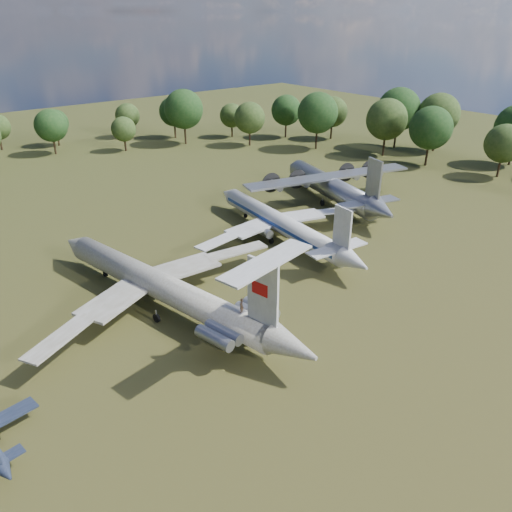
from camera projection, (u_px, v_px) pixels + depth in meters
ground at (173, 308)px, 59.92m from camera, size 300.00×300.00×0.00m
il62_airliner at (163, 291)px, 59.12m from camera, size 43.06×51.38×4.47m
tu104_jet at (281, 226)px, 77.61m from camera, size 33.80×42.69×3.98m
an12_transport at (331, 190)px, 92.12m from camera, size 41.36×44.14×4.86m
person_on_il62 at (241, 305)px, 50.52m from camera, size 0.72×0.62×1.67m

